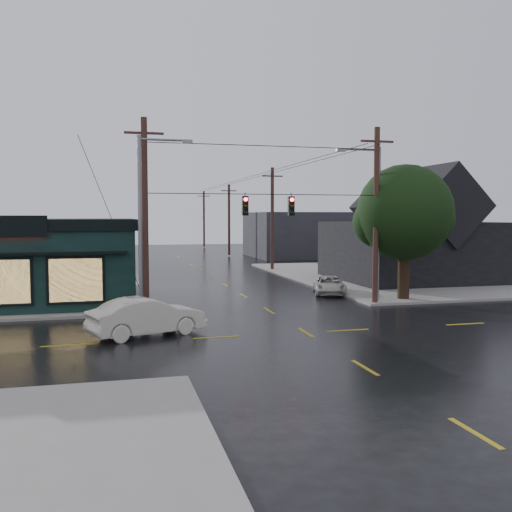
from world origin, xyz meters
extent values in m
plane|color=black|center=(0.00, 0.00, 0.00)|extent=(160.00, 160.00, 0.00)
cube|color=gray|center=(20.00, 20.00, 0.07)|extent=(28.00, 28.00, 0.15)
cube|color=black|center=(15.00, 17.00, 2.40)|extent=(12.00, 11.00, 4.50)
cylinder|color=black|center=(8.86, 7.48, 2.10)|extent=(0.70, 0.70, 3.90)
sphere|color=black|center=(8.86, 7.48, 5.34)|extent=(5.75, 5.75, 5.75)
cylinder|color=black|center=(0.00, 6.50, 6.30)|extent=(13.00, 0.04, 0.04)
cube|color=#352E26|center=(-14.00, 40.00, 2.20)|extent=(12.00, 10.00, 4.40)
cube|color=#252429|center=(16.00, 45.00, 2.80)|extent=(14.00, 12.00, 5.60)
imported|color=beige|center=(-6.79, 1.10, 0.82)|extent=(5.26, 3.38, 1.64)
imported|color=#B1ACA3|center=(5.66, 11.44, 0.59)|extent=(3.06, 4.59, 1.17)
camera|label=1|loc=(-8.27, -23.43, 5.11)|focal=40.00mm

